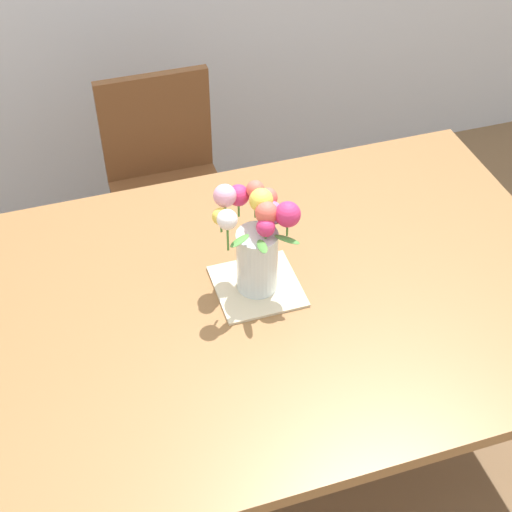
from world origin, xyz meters
The scene contains 5 objects.
ground_plane centered at (0.00, 0.00, 0.00)m, with size 12.00×12.00×0.00m, color brown.
dining_table centered at (0.00, 0.00, 0.68)m, with size 1.81×1.19×0.75m.
chair_far centered at (-0.08, 0.93, 0.52)m, with size 0.42×0.42×0.90m.
placemat centered at (0.00, 0.04, 0.76)m, with size 0.23×0.23×0.01m, color beige.
flower_vase centered at (0.00, 0.06, 0.93)m, with size 0.22×0.23×0.31m.
Camera 1 is at (-0.46, -1.38, 2.25)m, focal length 52.95 mm.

